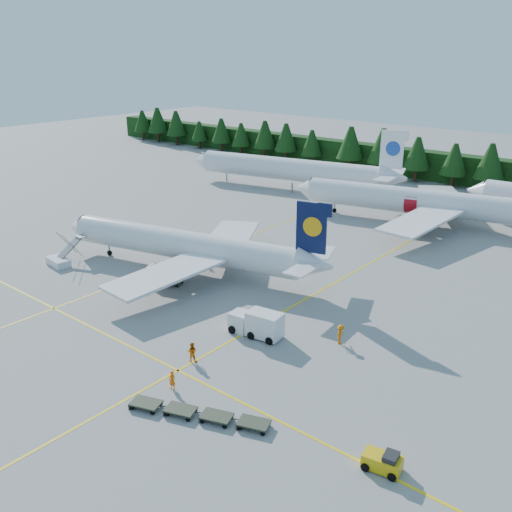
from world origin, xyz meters
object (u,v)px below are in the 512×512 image
Objects in this scene: airliner_red at (409,201)px; service_truck at (256,323)px; baggage_tug at (383,462)px; airstairs at (60,259)px; airliner_navy at (179,245)px.

service_truck is (5.85, -45.88, -2.27)m from airliner_red.
airliner_red reaches higher than service_truck.
airliner_red is at bearing 104.69° from baggage_tug.
airstairs reaches higher than baggage_tug.
airliner_red is at bearing 89.39° from service_truck.
service_truck is 21.26m from baggage_tug.
baggage_tug is (51.47, -7.76, -0.04)m from airstairs.
airstairs is 52.05m from baggage_tug.
airliner_navy is at bearing 146.60° from baggage_tug.
airliner_red is 7.59× the size of airstairs.
airliner_navy is 0.92× the size of airliner_red.
airliner_red is at bearing 57.26° from airliner_navy.
airliner_navy is 20.70m from service_truck.
airliner_red is 7.03× the size of service_truck.
airliner_navy is at bearing -122.55° from airliner_red.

